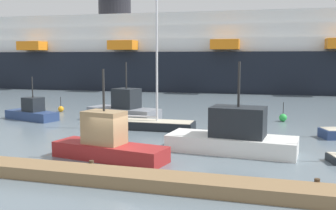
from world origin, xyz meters
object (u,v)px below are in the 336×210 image
fishing_boat_0 (124,110)px  fishing_boat_1 (108,143)px  fishing_boat_2 (32,112)px  channel_buoy_1 (61,109)px  sailboat_2 (150,123)px  cruise_ship (229,55)px  channel_buoy_2 (243,131)px  fishing_boat_3 (234,136)px  channel_buoy_0 (283,118)px

fishing_boat_0 → fishing_boat_1: bearing=-56.8°
fishing_boat_2 → channel_buoy_1: fishing_boat_2 is taller
sailboat_2 → channel_buoy_1: bearing=149.6°
cruise_ship → channel_buoy_2: bearing=-83.2°
sailboat_2 → fishing_boat_3: size_ratio=1.33×
fishing_boat_0 → channel_buoy_0: (13.93, 3.69, -0.63)m
fishing_boat_3 → channel_buoy_2: size_ratio=4.58×
fishing_boat_3 → channel_buoy_1: size_ratio=4.99×
fishing_boat_0 → channel_buoy_0: bearing=29.6°
fishing_boat_1 → channel_buoy_2: size_ratio=4.02×
fishing_boat_1 → channel_buoy_0: size_ratio=4.04×
fishing_boat_3 → cruise_ship: 47.84m
fishing_boat_1 → fishing_boat_2: size_ratio=1.22×
fishing_boat_0 → fishing_boat_2: (-8.54, -1.75, -0.30)m
cruise_ship → fishing_boat_1: bearing=-92.4°
fishing_boat_0 → fishing_boat_2: 8.72m
fishing_boat_3 → channel_buoy_2: bearing=94.2°
fishing_boat_2 → channel_buoy_2: size_ratio=3.29×
fishing_boat_2 → channel_buoy_0: 23.12m
channel_buoy_1 → cruise_ship: (13.27, 34.25, 5.77)m
fishing_boat_2 → channel_buoy_0: (22.47, 5.45, -0.33)m
fishing_boat_1 → fishing_boat_2: bearing=-30.8°
fishing_boat_0 → channel_buoy_2: size_ratio=4.10×
fishing_boat_0 → fishing_boat_3: (11.01, -9.20, 0.03)m
fishing_boat_0 → channel_buoy_1: (-8.80, 3.67, -0.67)m
sailboat_2 → channel_buoy_2: size_ratio=6.08×
sailboat_2 → fishing_boat_2: sailboat_2 is taller
cruise_ship → sailboat_2: bearing=-93.4°
channel_buoy_1 → sailboat_2: bearing=-29.1°
fishing_boat_0 → channel_buoy_0: 14.43m
sailboat_2 → channel_buoy_0: bearing=32.6°
fishing_boat_2 → channel_buoy_2: 19.74m
sailboat_2 → channel_buoy_1: (-12.40, 6.91, -0.18)m
sailboat_2 → fishing_boat_2: size_ratio=1.85×
fishing_boat_0 → fishing_boat_1: size_ratio=1.02×
sailboat_2 → fishing_boat_2: 12.23m
fishing_boat_0 → fishing_boat_1: fishing_boat_0 is taller
sailboat_2 → fishing_boat_3: (7.41, -5.96, 0.52)m
fishing_boat_0 → fishing_boat_1: (4.31, -12.91, -0.06)m
fishing_boat_1 → cruise_ship: (0.16, 50.83, 5.15)m
cruise_ship → channel_buoy_1: bearing=-113.4°
fishing_boat_1 → fishing_boat_2: (-12.84, 11.16, -0.24)m
fishing_boat_1 → channel_buoy_1: (-13.11, 16.58, -0.61)m
fishing_boat_1 → channel_buoy_1: 21.15m
channel_buoy_2 → fishing_boat_2: bearing=173.7°
sailboat_2 → fishing_boat_3: 9.52m
fishing_boat_1 → cruise_ship: bearing=-80.0°
fishing_boat_0 → channel_buoy_0: fishing_boat_0 is taller
fishing_boat_0 → channel_buoy_1: size_ratio=4.47×
channel_buoy_0 → fishing_boat_1: bearing=-120.1°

